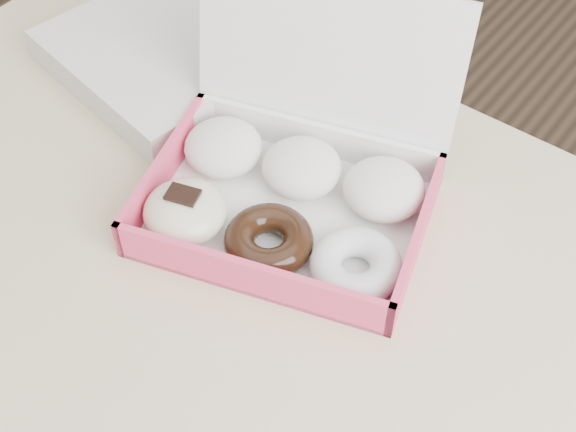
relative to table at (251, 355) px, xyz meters
The scene contains 3 objects.
table is the anchor object (origin of this frame).
donut_box 0.18m from the table, 111.01° to the left, with size 0.36×0.33×0.21m.
newspapers 0.40m from the table, 145.68° to the left, with size 0.27×0.22×0.04m, color white.
Camera 1 is at (0.30, -0.33, 1.41)m, focal length 50.00 mm.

